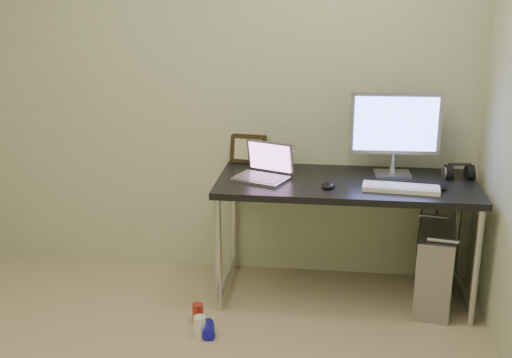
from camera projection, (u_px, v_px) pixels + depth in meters
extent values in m
cube|color=beige|center=(203.00, 85.00, 4.09)|extent=(3.50, 0.02, 2.50)
cube|color=black|center=(346.00, 184.00, 3.82)|extent=(1.54, 0.67, 0.04)
cylinder|color=silver|center=(218.00, 256.00, 3.74)|extent=(0.04, 0.04, 0.71)
cylinder|color=silver|center=(234.00, 220.00, 4.30)|extent=(0.04, 0.04, 0.71)
cylinder|color=silver|center=(476.00, 269.00, 3.57)|extent=(0.04, 0.04, 0.71)
cylinder|color=silver|center=(457.00, 230.00, 4.13)|extent=(0.04, 0.04, 0.71)
cylinder|color=silver|center=(227.00, 276.00, 4.10)|extent=(0.04, 0.59, 0.04)
cylinder|color=silver|center=(462.00, 289.00, 3.93)|extent=(0.04, 0.59, 0.04)
cube|color=#A3A3A8|center=(434.00, 269.00, 3.83)|extent=(0.28, 0.49, 0.48)
cylinder|color=#B4B4BC|center=(443.00, 241.00, 3.57)|extent=(0.17, 0.05, 0.02)
cylinder|color=#B4B4BC|center=(433.00, 216.00, 3.94)|extent=(0.17, 0.05, 0.02)
cylinder|color=black|center=(420.00, 222.00, 4.13)|extent=(0.01, 0.16, 0.69)
cylinder|color=black|center=(435.00, 227.00, 4.11)|extent=(0.02, 0.11, 0.71)
cylinder|color=#B32B1F|center=(198.00, 313.00, 3.70)|extent=(0.08, 0.08, 0.11)
cylinder|color=white|center=(200.00, 327.00, 3.54)|extent=(0.07, 0.07, 0.12)
cylinder|color=#1713BA|center=(208.00, 330.00, 3.56)|extent=(0.10, 0.14, 0.07)
cube|color=#B4B4BC|center=(261.00, 179.00, 3.83)|extent=(0.36, 0.31, 0.02)
cube|color=gray|center=(261.00, 177.00, 3.83)|extent=(0.32, 0.27, 0.00)
cube|color=gray|center=(270.00, 157.00, 3.90)|extent=(0.30, 0.15, 0.20)
cube|color=#744671|center=(270.00, 157.00, 3.89)|extent=(0.27, 0.13, 0.17)
cube|color=#B4B4BC|center=(392.00, 174.00, 3.93)|extent=(0.22, 0.17, 0.02)
cylinder|color=#B4B4BC|center=(393.00, 162.00, 3.92)|extent=(0.04, 0.04, 0.12)
cube|color=#B4B4BC|center=(396.00, 123.00, 3.84)|extent=(0.54, 0.06, 0.37)
cube|color=#6576F4|center=(396.00, 124.00, 3.82)|extent=(0.49, 0.03, 0.33)
cube|color=white|center=(401.00, 188.00, 3.64)|extent=(0.44, 0.18, 0.03)
ellipsoid|color=black|center=(440.00, 186.00, 3.66)|extent=(0.08, 0.11, 0.04)
ellipsoid|color=black|center=(328.00, 184.00, 3.69)|extent=(0.08, 0.13, 0.04)
cylinder|color=black|center=(448.00, 173.00, 3.86)|extent=(0.05, 0.11, 0.11)
cylinder|color=black|center=(470.00, 174.00, 3.85)|extent=(0.05, 0.11, 0.11)
cube|color=black|center=(460.00, 164.00, 3.84)|extent=(0.14, 0.03, 0.01)
cube|color=black|center=(248.00, 149.00, 4.16)|extent=(0.24, 0.10, 0.19)
cylinder|color=silver|center=(291.00, 161.00, 4.07)|extent=(0.01, 0.01, 0.09)
cylinder|color=white|center=(291.00, 153.00, 4.05)|extent=(0.05, 0.04, 0.04)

